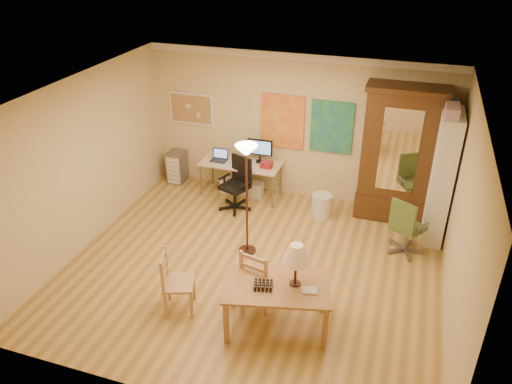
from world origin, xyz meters
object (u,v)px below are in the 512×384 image
(computer_desk, at_px, (243,175))
(bookshelf, at_px, (441,178))
(dining_table, at_px, (284,277))
(armoire, at_px, (397,163))
(office_chair_green, at_px, (405,238))
(office_chair_black, at_px, (236,195))

(computer_desk, height_order, bookshelf, bookshelf)
(dining_table, distance_m, computer_desk, 3.61)
(computer_desk, height_order, armoire, armoire)
(office_chair_green, xyz_separation_m, armoire, (-0.29, 1.09, 0.78))
(office_chair_green, distance_m, armoire, 1.37)
(computer_desk, relative_size, office_chair_green, 1.55)
(armoire, height_order, bookshelf, armoire)
(dining_table, bearing_deg, armoire, 71.52)
(computer_desk, xyz_separation_m, bookshelf, (3.46, -0.36, 0.65))
(office_chair_green, bearing_deg, armoire, 105.12)
(office_chair_black, height_order, bookshelf, bookshelf)
(office_chair_green, height_order, armoire, armoire)
(office_chair_black, bearing_deg, dining_table, -58.73)
(dining_table, relative_size, office_chair_black, 1.51)
(computer_desk, height_order, office_chair_green, computer_desk)
(computer_desk, xyz_separation_m, office_chair_green, (3.05, -1.01, -0.16))
(bookshelf, bearing_deg, office_chair_green, -121.93)
(office_chair_green, height_order, bookshelf, bookshelf)
(computer_desk, distance_m, armoire, 2.83)
(office_chair_black, bearing_deg, office_chair_green, -9.02)
(office_chair_black, xyz_separation_m, office_chair_green, (3.00, -0.48, -0.00))
(office_chair_black, bearing_deg, computer_desk, 95.69)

